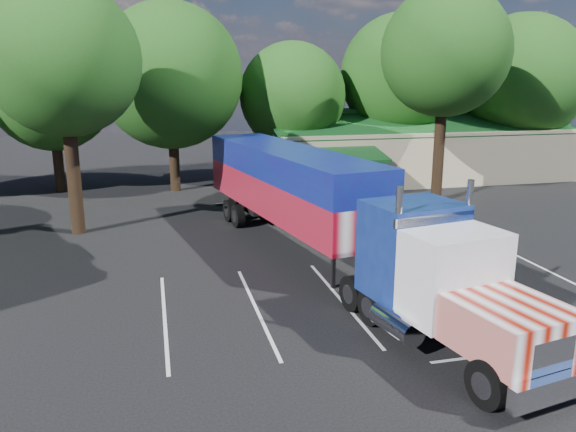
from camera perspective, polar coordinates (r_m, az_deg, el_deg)
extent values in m
plane|color=black|center=(26.42, 1.23, -3.71)|extent=(120.00, 120.00, 0.00)
cube|color=tan|center=(47.39, 12.18, 6.41)|extent=(24.00, 11.00, 4.00)
cube|color=#154B1E|center=(45.00, 13.67, 9.14)|extent=(24.20, 6.25, 2.10)
cube|color=#154B1E|center=(49.30, 11.11, 9.67)|extent=(24.20, 6.25, 2.10)
cube|color=tan|center=(39.25, 5.13, 4.24)|extent=(5.00, 2.50, 2.80)
cube|color=#154B1E|center=(37.80, 5.82, 6.15)|extent=(5.40, 3.19, 0.80)
cylinder|color=black|center=(43.04, -22.28, 4.93)|extent=(0.70, 0.70, 4.00)
sphere|color=#194212|center=(42.62, -22.93, 11.77)|extent=(8.40, 8.40, 8.40)
cylinder|color=black|center=(40.96, -11.47, 5.49)|extent=(0.70, 0.70, 4.30)
sphere|color=#194212|center=(40.53, -11.88, 13.76)|extent=(10.00, 10.00, 10.00)
cylinder|color=black|center=(43.55, 0.44, 5.81)|extent=(0.70, 0.70, 3.60)
sphere|color=#194212|center=(43.12, 0.45, 12.13)|extent=(8.00, 8.00, 8.00)
cylinder|color=black|center=(46.94, 11.08, 6.70)|extent=(0.70, 0.70, 4.50)
sphere|color=#194212|center=(46.57, 11.43, 13.85)|extent=(9.60, 9.60, 9.60)
cylinder|color=black|center=(50.95, 21.98, 6.17)|extent=(0.70, 0.70, 3.90)
sphere|color=#194212|center=(50.58, 22.60, 12.73)|extent=(10.40, 10.40, 10.40)
cylinder|color=black|center=(30.99, -20.94, 3.73)|extent=(0.70, 0.70, 6.00)
sphere|color=#194212|center=(30.58, -21.92, 14.57)|extent=(7.60, 7.60, 7.60)
cylinder|color=black|center=(37.72, 15.06, 6.26)|extent=(0.70, 0.70, 6.50)
sphere|color=#194212|center=(37.44, 15.69, 15.77)|extent=(8.00, 8.00, 8.00)
cube|color=black|center=(18.18, 15.21, -9.80)|extent=(2.60, 8.12, 0.29)
cube|color=white|center=(15.54, 25.57, -15.54)|extent=(2.88, 0.81, 0.63)
cube|color=white|center=(15.35, 25.19, -12.96)|extent=(1.38, 0.39, 1.03)
cube|color=white|center=(16.04, 21.69, -10.51)|extent=(3.10, 3.19, 1.32)
cube|color=silver|center=(17.32, 16.48, -5.79)|extent=(3.16, 2.33, 2.64)
cube|color=black|center=(16.61, 18.29, -4.68)|extent=(2.62, 0.57, 1.15)
cube|color=white|center=(17.60, 14.78, -0.27)|extent=(2.96, 0.66, 0.29)
cube|color=navy|center=(18.77, 12.46, -3.25)|extent=(3.24, 2.78, 3.10)
cylinder|color=white|center=(17.10, 11.01, -3.47)|extent=(0.24, 0.24, 3.91)
cylinder|color=white|center=(18.70, 17.67, -2.37)|extent=(0.24, 0.24, 3.91)
cylinder|color=white|center=(17.39, 10.92, -10.68)|extent=(1.08, 1.95, 0.76)
cylinder|color=white|center=(19.23, 18.63, -8.72)|extent=(1.08, 1.95, 0.76)
cube|color=silver|center=(27.19, -0.10, 2.20)|extent=(5.62, 15.01, 1.72)
cube|color=navy|center=(26.92, -0.10, 5.43)|extent=(5.62, 15.01, 1.38)
cube|color=black|center=(31.88, -3.63, 1.20)|extent=(2.09, 4.21, 0.40)
cube|color=black|center=(21.93, 4.62, -5.31)|extent=(0.16, 0.16, 1.61)
cube|color=black|center=(22.71, 8.19, -4.72)|extent=(0.16, 0.16, 1.61)
cube|color=white|center=(34.41, -5.17, 1.34)|extent=(2.74, 0.64, 0.14)
cylinder|color=black|center=(15.36, 19.62, -15.78)|extent=(0.63, 1.32, 1.26)
cylinder|color=black|center=(16.97, 25.72, -13.41)|extent=(0.63, 1.32, 1.26)
cylinder|color=black|center=(19.05, 8.57, -9.07)|extent=(0.63, 1.32, 1.26)
cylinder|color=black|center=(20.37, 14.35, -7.80)|extent=(0.63, 1.32, 1.26)
cylinder|color=black|center=(20.03, 6.61, -7.81)|extent=(0.63, 1.32, 1.26)
cylinder|color=black|center=(21.30, 12.24, -6.69)|extent=(0.63, 1.32, 1.26)
cylinder|color=black|center=(30.72, -5.12, 0.01)|extent=(0.63, 1.32, 1.26)
cylinder|color=black|center=(31.56, -0.98, 0.45)|extent=(0.63, 1.32, 1.26)
cylinder|color=black|center=(31.99, -5.93, 0.56)|extent=(0.63, 1.32, 1.26)
cylinder|color=black|center=(32.80, -1.93, 0.97)|extent=(0.63, 1.32, 1.26)
imported|color=black|center=(27.61, 10.31, -1.16)|extent=(0.56, 0.74, 1.84)
imported|color=black|center=(27.70, 4.31, -1.95)|extent=(0.97, 1.77, 0.88)
imported|color=#ADAFB5|center=(43.16, 11.97, 3.99)|extent=(4.54, 1.84, 1.47)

